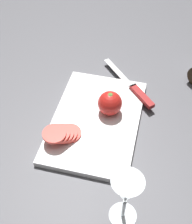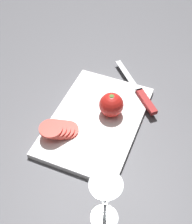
{
  "view_description": "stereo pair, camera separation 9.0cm",
  "coord_description": "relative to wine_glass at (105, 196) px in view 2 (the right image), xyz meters",
  "views": [
    {
      "loc": [
        -0.54,
        -0.17,
        0.72
      ],
      "look_at": [
        0.04,
        -0.02,
        0.05
      ],
      "focal_mm": 50.0,
      "sensor_mm": 36.0,
      "label": 1
    },
    {
      "loc": [
        -0.51,
        -0.25,
        0.72
      ],
      "look_at": [
        0.04,
        -0.02,
        0.05
      ],
      "focal_mm": 50.0,
      "sensor_mm": 36.0,
      "label": 2
    }
  ],
  "objects": [
    {
      "name": "ground_plane",
      "position": [
        0.22,
        0.15,
        -0.11
      ],
      "size": [
        3.0,
        3.0,
        0.0
      ],
      "primitive_type": "plane",
      "color": "#4C4C51"
    },
    {
      "name": "cutting_board",
      "position": [
        0.27,
        0.13,
        -0.11
      ],
      "size": [
        0.38,
        0.25,
        0.02
      ],
      "color": "white",
      "rests_on": "ground_plane"
    },
    {
      "name": "wine_glass",
      "position": [
        0.0,
        0.0,
        0.0
      ],
      "size": [
        0.07,
        0.07,
        0.16
      ],
      "color": "silver",
      "rests_on": "ground_plane"
    },
    {
      "name": "whole_tomato",
      "position": [
        0.3,
        0.1,
        -0.06
      ],
      "size": [
        0.07,
        0.07,
        0.07
      ],
      "color": "red",
      "rests_on": "cutting_board"
    },
    {
      "name": "knife",
      "position": [
        0.4,
        0.03,
        -0.09
      ],
      "size": [
        0.21,
        0.2,
        0.01
      ],
      "rotation": [
        0.0,
        0.0,
        0.75
      ],
      "color": "silver",
      "rests_on": "cutting_board"
    },
    {
      "name": "tomato_slice_stack_near",
      "position": [
        0.18,
        0.21,
        -0.08
      ],
      "size": [
        0.1,
        0.1,
        0.04
      ],
      "color": "#D63D33",
      "rests_on": "cutting_board"
    }
  ]
}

